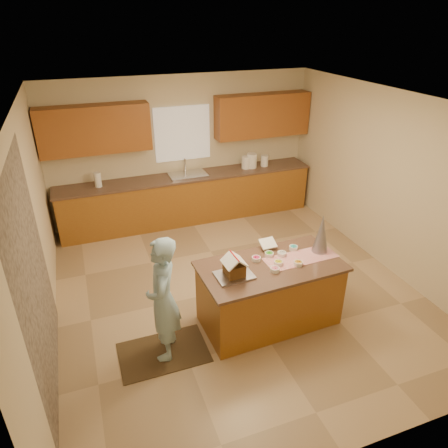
{
  "coord_description": "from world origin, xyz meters",
  "views": [
    {
      "loc": [
        -1.87,
        -4.64,
        3.66
      ],
      "look_at": [
        -0.1,
        0.2,
        1.0
      ],
      "focal_mm": 33.04,
      "sensor_mm": 36.0,
      "label": 1
    }
  ],
  "objects": [
    {
      "name": "baking_tray",
      "position": [
        -0.37,
        -0.87,
        0.88
      ],
      "size": [
        0.45,
        0.34,
        0.02
      ],
      "primitive_type": "cube",
      "rotation": [
        0.0,
        0.0,
        0.04
      ],
      "color": "silver",
      "rests_on": "island_top"
    },
    {
      "name": "canister_c",
      "position": [
        1.58,
        2.45,
        1.03
      ],
      "size": [
        0.15,
        0.15,
        0.22
      ],
      "primitive_type": "cylinder",
      "color": "white",
      "rests_on": "back_counter_top"
    },
    {
      "name": "rug",
      "position": [
        -1.28,
        -0.91,
        0.01
      ],
      "size": [
        1.05,
        0.68,
        0.01
      ],
      "primitive_type": "cube",
      "color": "black",
      "rests_on": "floor"
    },
    {
      "name": "paper_towel",
      "position": [
        -1.62,
        2.45,
        1.05
      ],
      "size": [
        0.12,
        0.12,
        0.26
      ],
      "primitive_type": "cylinder",
      "color": "white",
      "rests_on": "back_counter_top"
    },
    {
      "name": "boy",
      "position": [
        -1.23,
        -0.91,
        0.78
      ],
      "size": [
        0.52,
        0.65,
        1.54
      ],
      "primitive_type": "imported",
      "rotation": [
        0.0,
        0.0,
        -1.87
      ],
      "color": "#97C0D6",
      "rests_on": "rug"
    },
    {
      "name": "island_top",
      "position": [
        0.15,
        -0.81,
        0.85
      ],
      "size": [
        1.82,
        1.0,
        0.04
      ],
      "primitive_type": "cube",
      "rotation": [
        0.0,
        0.0,
        0.04
      ],
      "color": "brown",
      "rests_on": "island_base"
    },
    {
      "name": "wall_front",
      "position": [
        0.0,
        -2.75,
        1.35
      ],
      "size": [
        5.5,
        5.5,
        0.0
      ],
      "primitive_type": "plane",
      "color": "beige",
      "rests_on": "floor"
    },
    {
      "name": "tinsel_tree",
      "position": [
        0.89,
        -0.73,
        1.13
      ],
      "size": [
        0.22,
        0.22,
        0.52
      ],
      "primitive_type": "cone",
      "rotation": [
        0.0,
        0.0,
        0.04
      ],
      "color": "silver",
      "rests_on": "island_top"
    },
    {
      "name": "gingerbread_house",
      "position": [
        -0.37,
        -0.87,
        1.0
      ],
      "size": [
        0.27,
        0.28,
        0.27
      ],
      "color": "brown",
      "rests_on": "baking_tray"
    },
    {
      "name": "table_runner",
      "position": [
        0.58,
        -0.79,
        0.88
      ],
      "size": [
        0.96,
        0.38,
        0.01
      ],
      "primitive_type": "cube",
      "rotation": [
        0.0,
        0.0,
        0.04
      ],
      "color": "#A70B19",
      "rests_on": "island_top"
    },
    {
      "name": "wall_back",
      "position": [
        0.0,
        2.75,
        1.35
      ],
      "size": [
        5.5,
        5.5,
        0.0
      ],
      "primitive_type": "plane",
      "color": "beige",
      "rests_on": "floor"
    },
    {
      "name": "cookbook",
      "position": [
        0.28,
        -0.44,
        0.96
      ],
      "size": [
        0.22,
        0.17,
        0.09
      ],
      "primitive_type": "cube",
      "rotation": [
        -1.13,
        0.0,
        0.04
      ],
      "color": "white",
      "rests_on": "island_top"
    },
    {
      "name": "stone_accent",
      "position": [
        -2.48,
        -0.8,
        1.25
      ],
      "size": [
        0.0,
        2.5,
        2.5
      ],
      "primitive_type": "plane",
      "rotation": [
        1.57,
        0.0,
        1.57
      ],
      "color": "gray",
      "rests_on": "wall_left"
    },
    {
      "name": "candy_bowls",
      "position": [
        0.29,
        -0.74,
        0.9
      ],
      "size": [
        0.68,
        0.49,
        0.05
      ],
      "color": "pink",
      "rests_on": "island_top"
    },
    {
      "name": "sink",
      "position": [
        0.0,
        2.45,
        0.89
      ],
      "size": [
        0.7,
        0.45,
        0.12
      ],
      "primitive_type": "cube",
      "color": "silver",
      "rests_on": "back_counter_top"
    },
    {
      "name": "canister_b",
      "position": [
        1.31,
        2.45,
        1.06
      ],
      "size": [
        0.2,
        0.2,
        0.28
      ],
      "primitive_type": "cylinder",
      "color": "white",
      "rests_on": "back_counter_top"
    },
    {
      "name": "back_counter_top",
      "position": [
        0.0,
        2.45,
        0.9
      ],
      "size": [
        4.85,
        0.63,
        0.04
      ],
      "primitive_type": "cube",
      "color": "brown",
      "rests_on": "back_counter_base"
    },
    {
      "name": "floor",
      "position": [
        0.0,
        0.0,
        0.0
      ],
      "size": [
        5.5,
        5.5,
        0.0
      ],
      "primitive_type": "plane",
      "color": "tan",
      "rests_on": "ground"
    },
    {
      "name": "wall_left",
      "position": [
        -2.5,
        0.0,
        1.35
      ],
      "size": [
        5.5,
        5.5,
        0.0
      ],
      "primitive_type": "plane",
      "color": "beige",
      "rests_on": "floor"
    },
    {
      "name": "island_base",
      "position": [
        0.15,
        -0.81,
        0.42
      ],
      "size": [
        1.74,
        0.93,
        0.83
      ],
      "primitive_type": "cube",
      "rotation": [
        0.0,
        0.0,
        0.04
      ],
      "color": "brown",
      "rests_on": "floor"
    },
    {
      "name": "faucet",
      "position": [
        0.0,
        2.63,
        1.06
      ],
      "size": [
        0.03,
        0.03,
        0.28
      ],
      "primitive_type": "cylinder",
      "color": "silver",
      "rests_on": "back_counter_top"
    },
    {
      "name": "window_curtain",
      "position": [
        0.0,
        2.72,
        1.65
      ],
      "size": [
        1.05,
        0.03,
        1.0
      ],
      "primitive_type": "cube",
      "color": "white",
      "rests_on": "wall_back"
    },
    {
      "name": "back_counter_base",
      "position": [
        0.0,
        2.45,
        0.44
      ],
      "size": [
        4.8,
        0.6,
        0.88
      ],
      "primitive_type": "cube",
      "color": "brown",
      "rests_on": "floor"
    },
    {
      "name": "canister_a",
      "position": [
        1.18,
        2.45,
        1.04
      ],
      "size": [
        0.17,
        0.17,
        0.24
      ],
      "primitive_type": "cylinder",
      "color": "white",
      "rests_on": "back_counter_top"
    },
    {
      "name": "ceiling",
      "position": [
        0.0,
        0.0,
        2.7
      ],
      "size": [
        5.5,
        5.5,
        0.0
      ],
      "primitive_type": "plane",
      "color": "silver",
      "rests_on": "floor"
    },
    {
      "name": "wall_right",
      "position": [
        2.5,
        0.0,
        1.35
      ],
      "size": [
        5.5,
        5.5,
        0.0
      ],
      "primitive_type": "plane",
      "color": "beige",
      "rests_on": "floor"
    },
    {
      "name": "upper_cabinet_right",
      "position": [
        1.55,
        2.57,
        1.9
      ],
      "size": [
        1.85,
        0.35,
        0.8
      ],
      "primitive_type": "cube",
      "color": "#9F6122",
      "rests_on": "wall_back"
    },
    {
      "name": "upper_cabinet_left",
      "position": [
        -1.55,
        2.57,
        1.9
      ],
      "size": [
        1.85,
        0.35,
        0.8
      ],
      "primitive_type": "cube",
      "color": "#9F6122",
      "rests_on": "wall_back"
    }
  ]
}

